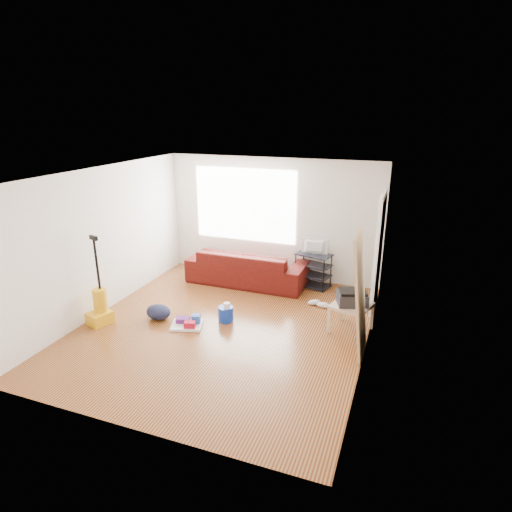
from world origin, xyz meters
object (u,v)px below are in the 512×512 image
(bucket, at_px, (226,321))
(vacuum, at_px, (100,307))
(sofa, at_px, (247,282))
(tv_stand, at_px, (313,270))
(backpack, at_px, (159,318))
(side_table, at_px, (351,308))
(cleaning_tray, at_px, (188,323))

(bucket, distance_m, vacuum, 2.10)
(sofa, bearing_deg, tv_stand, -168.33)
(sofa, relative_size, vacuum, 1.61)
(bucket, bearing_deg, backpack, -163.80)
(side_table, height_order, vacuum, vacuum)
(sofa, height_order, cleaning_tray, sofa)
(tv_stand, height_order, vacuum, vacuum)
(vacuum, bearing_deg, backpack, 46.91)
(tv_stand, distance_m, side_table, 1.87)
(backpack, bearing_deg, tv_stand, 58.91)
(tv_stand, xyz_separation_m, cleaning_tray, (-1.54, -2.37, -0.30))
(tv_stand, xyz_separation_m, bucket, (-1.03, -1.98, -0.35))
(sofa, bearing_deg, cleaning_tray, 83.78)
(tv_stand, relative_size, vacuum, 0.51)
(tv_stand, height_order, backpack, tv_stand)
(sofa, xyz_separation_m, tv_stand, (1.31, 0.27, 0.35))
(tv_stand, distance_m, bucket, 2.26)
(sofa, xyz_separation_m, bucket, (0.28, -1.71, 0.00))
(bucket, height_order, backpack, bucket)
(cleaning_tray, distance_m, vacuum, 1.50)
(tv_stand, xyz_separation_m, backpack, (-2.14, -2.30, -0.35))
(bucket, height_order, cleaning_tray, cleaning_tray)
(backpack, bearing_deg, sofa, 79.53)
(sofa, bearing_deg, backpack, 67.74)
(tv_stand, height_order, cleaning_tray, tv_stand)
(bucket, distance_m, cleaning_tray, 0.64)
(sofa, height_order, side_table, side_table)
(side_table, relative_size, bucket, 2.73)
(vacuum, bearing_deg, bucket, 39.74)
(sofa, distance_m, cleaning_tray, 2.11)
(tv_stand, distance_m, backpack, 3.16)
(backpack, height_order, vacuum, vacuum)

